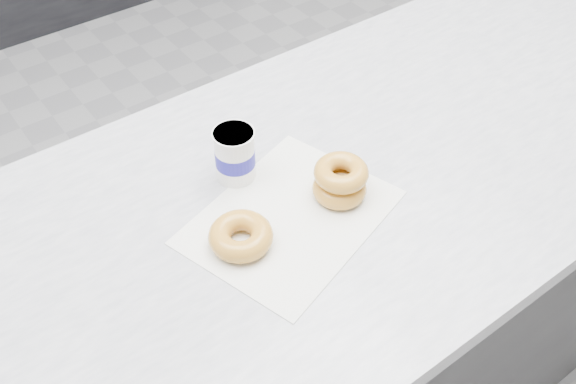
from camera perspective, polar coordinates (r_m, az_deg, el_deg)
name	(u,v)px	position (r m, az deg, el deg)	size (l,w,h in m)	color
ground	(218,266)	(2.18, -6.24, -6.54)	(5.00, 5.00, 0.00)	gray
counter	(339,307)	(1.52, 4.58, -10.18)	(3.06, 0.76, 0.90)	#333335
wax_paper	(291,217)	(1.09, 0.23, -2.23)	(0.34, 0.26, 0.00)	silver
donut_single	(241,236)	(1.04, -4.22, -3.91)	(0.11, 0.11, 0.04)	gold
donut_stack	(340,181)	(1.10, 4.67, 1.02)	(0.12, 0.12, 0.07)	gold
coffee_cup	(235,154)	(1.13, -4.74, 3.35)	(0.09, 0.09, 0.10)	white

